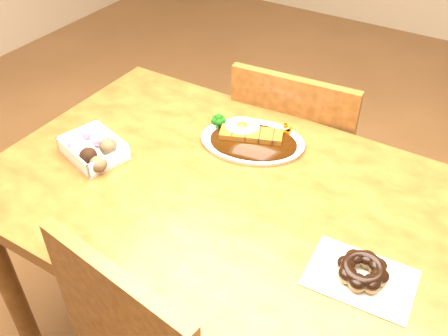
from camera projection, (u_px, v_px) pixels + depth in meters
The scene contains 5 objects.
table at pixel (223, 217), 1.32m from camera, with size 1.20×0.80×0.75m.
chair_far at pixel (298, 160), 1.79m from camera, with size 0.45×0.45×0.87m.
katsu_curry_plate at pixel (251, 138), 1.40m from camera, with size 0.34×0.28×0.06m.
donut_box at pixel (92, 147), 1.35m from camera, with size 0.20×0.17×0.05m.
pon_de_ring at pixel (362, 271), 1.02m from camera, with size 0.23×0.17×0.04m.
Camera 1 is at (0.50, -0.80, 1.58)m, focal length 40.00 mm.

